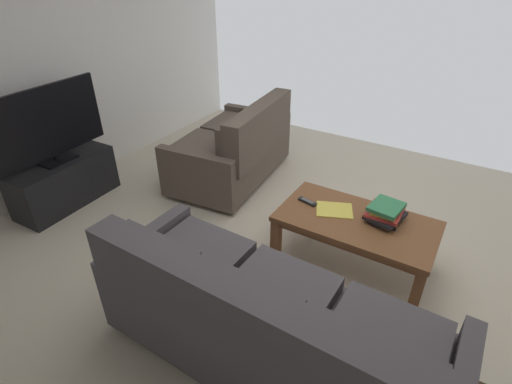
# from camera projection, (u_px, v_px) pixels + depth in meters

# --- Properties ---
(ground_plane) EXTENTS (5.75, 5.12, 0.01)m
(ground_plane) POSITION_uv_depth(u_px,v_px,m) (315.00, 262.00, 3.18)
(ground_plane) COLOR beige
(wall_right) EXTENTS (0.12, 5.12, 2.55)m
(wall_right) POSITION_uv_depth(u_px,v_px,m) (54.00, 59.00, 3.80)
(wall_right) COLOR white
(wall_right) RESTS_ON ground
(sofa_main) EXTENTS (2.05, 0.85, 0.89)m
(sofa_main) POSITION_uv_depth(u_px,v_px,m) (264.00, 325.00, 2.18)
(sofa_main) COLOR black
(sofa_main) RESTS_ON ground
(loveseat_near) EXTENTS (0.99, 1.51, 0.88)m
(loveseat_near) POSITION_uv_depth(u_px,v_px,m) (236.00, 148.00, 4.18)
(loveseat_near) COLOR black
(loveseat_near) RESTS_ON ground
(coffee_table) EXTENTS (1.18, 0.64, 0.43)m
(coffee_table) POSITION_uv_depth(u_px,v_px,m) (356.00, 226.00, 2.99)
(coffee_table) COLOR brown
(coffee_table) RESTS_ON ground
(tv_stand) EXTENTS (0.43, 1.00, 0.47)m
(tv_stand) POSITION_uv_depth(u_px,v_px,m) (64.00, 182.00, 3.83)
(tv_stand) COLOR black
(tv_stand) RESTS_ON ground
(flat_tv) EXTENTS (0.21, 1.12, 0.71)m
(flat_tv) POSITION_uv_depth(u_px,v_px,m) (47.00, 124.00, 3.52)
(flat_tv) COLOR black
(flat_tv) RESTS_ON tv_stand
(book_stack) EXTENTS (0.28, 0.33, 0.14)m
(book_stack) POSITION_uv_depth(u_px,v_px,m) (386.00, 212.00, 2.92)
(book_stack) COLOR black
(book_stack) RESTS_ON coffee_table
(tv_remote) EXTENTS (0.17, 0.08, 0.02)m
(tv_remote) POSITION_uv_depth(u_px,v_px,m) (307.00, 202.00, 3.15)
(tv_remote) COLOR black
(tv_remote) RESTS_ON coffee_table
(loose_magazine) EXTENTS (0.34, 0.31, 0.01)m
(loose_magazine) POSITION_uv_depth(u_px,v_px,m) (334.00, 210.00, 3.06)
(loose_magazine) COLOR #E0CC4C
(loose_magazine) RESTS_ON coffee_table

